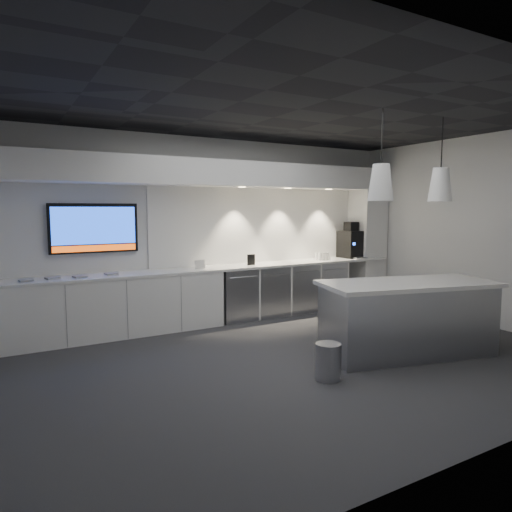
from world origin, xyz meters
TOP-DOWN VIEW (x-y plane):
  - floor at (0.00, 0.00)m, footprint 7.00×7.00m
  - ceiling at (0.00, 0.00)m, footprint 7.00×7.00m
  - wall_back at (0.00, 2.50)m, footprint 7.00×0.00m
  - wall_front at (0.00, -2.50)m, footprint 7.00×0.00m
  - wall_right at (3.50, 0.00)m, footprint 0.00×7.00m
  - back_counter at (0.00, 2.17)m, footprint 6.80×0.65m
  - left_base_cabinets at (-1.75, 2.17)m, footprint 3.30×0.63m
  - fridge_unit_a at (0.25, 2.17)m, footprint 0.60×0.61m
  - fridge_unit_b at (0.88, 2.17)m, footprint 0.60×0.61m
  - fridge_unit_c at (1.51, 2.17)m, footprint 0.60×0.61m
  - fridge_unit_d at (2.14, 2.17)m, footprint 0.60×0.61m
  - backsplash at (1.20, 2.48)m, footprint 4.60×0.03m
  - soffit at (0.00, 2.20)m, footprint 6.90×0.60m
  - column at (3.20, 2.20)m, footprint 0.55×0.55m
  - wall_tv at (-1.90, 2.45)m, footprint 1.25×0.07m
  - island at (1.33, -0.53)m, footprint 2.36×1.44m
  - bin at (-0.09, -0.73)m, footprint 0.37×0.37m
  - coffee_machine at (2.79, 2.20)m, footprint 0.38×0.55m
  - sign_black at (0.55, 2.14)m, footprint 0.14×0.02m
  - sign_white at (-0.39, 2.11)m, footprint 0.18×0.04m
  - cup_cluster at (2.06, 2.15)m, footprint 0.25×0.16m
  - tray_a at (-2.84, 2.10)m, footprint 0.18×0.18m
  - tray_b at (-2.52, 2.14)m, footprint 0.19×0.19m
  - tray_c at (-2.18, 2.10)m, footprint 0.19×0.19m
  - tray_d at (-1.74, 2.16)m, footprint 0.18×0.18m
  - pendant_left at (0.80, -0.53)m, footprint 0.30×0.30m
  - pendant_right at (1.85, -0.53)m, footprint 0.30×0.30m

SIDE VIEW (x-z plane):
  - floor at x=0.00m, z-range 0.00..0.00m
  - bin at x=-0.09m, z-range 0.00..0.40m
  - fridge_unit_a at x=0.25m, z-range 0.00..0.85m
  - fridge_unit_b at x=0.88m, z-range 0.00..0.85m
  - fridge_unit_c at x=1.51m, z-range 0.00..0.85m
  - fridge_unit_d at x=2.14m, z-range 0.00..0.85m
  - left_base_cabinets at x=-1.75m, z-range 0.00..0.86m
  - island at x=1.33m, z-range 0.00..0.94m
  - back_counter at x=0.00m, z-range 0.86..0.90m
  - tray_a at x=-2.84m, z-range 0.90..0.92m
  - tray_b at x=-2.52m, z-range 0.90..0.92m
  - tray_c at x=-2.18m, z-range 0.90..0.92m
  - tray_d at x=-1.74m, z-range 0.90..0.92m
  - cup_cluster at x=2.06m, z-range 0.90..1.04m
  - sign_white at x=-0.39m, z-range 0.90..1.04m
  - sign_black at x=0.55m, z-range 0.90..1.08m
  - coffee_machine at x=2.79m, z-range 0.84..1.52m
  - column at x=3.20m, z-range 0.00..2.60m
  - wall_back at x=0.00m, z-range -2.00..5.00m
  - wall_front at x=0.00m, z-range -2.00..5.00m
  - wall_right at x=3.50m, z-range -2.00..5.00m
  - backsplash at x=1.20m, z-range 0.90..2.20m
  - wall_tv at x=-1.90m, z-range 1.20..1.92m
  - pendant_left at x=0.80m, z-range 1.59..2.72m
  - pendant_right at x=1.85m, z-range 1.59..2.72m
  - soffit at x=0.00m, z-range 2.20..2.60m
  - ceiling at x=0.00m, z-range 3.00..3.00m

